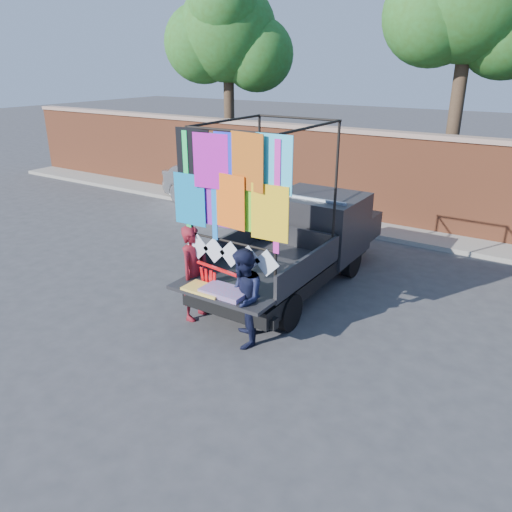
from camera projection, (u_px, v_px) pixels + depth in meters
The scene contains 10 objects.
ground at pixel (260, 332), 8.59m from camera, with size 90.00×90.00×0.00m, color #38383A.
brick_wall at pixel (398, 180), 13.58m from camera, with size 30.00×0.45×2.61m.
curb at pixel (385, 231), 13.49m from camera, with size 30.00×1.20×0.12m, color gray.
tree_left at pixel (227, 36), 16.35m from camera, with size 4.20×3.30×7.05m.
tree_mid at pixel (471, 3), 12.34m from camera, with size 4.20×3.30×7.73m.
pickup_truck at pixel (306, 240), 10.44m from camera, with size 2.15×5.41×3.40m.
sedan at pixel (213, 187), 15.56m from camera, with size 1.44×4.13×1.36m, color silver.
woman at pixel (194, 273), 8.79m from camera, with size 0.63×0.41×1.73m, color maroon.
man at pixel (243, 298), 7.95m from camera, with size 0.80×0.62×1.64m, color #161A37.
streamer_bundle at pixel (212, 278), 8.37m from camera, with size 0.91×0.17×0.63m.
Camera 1 is at (4.04, -6.35, 4.35)m, focal length 35.00 mm.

